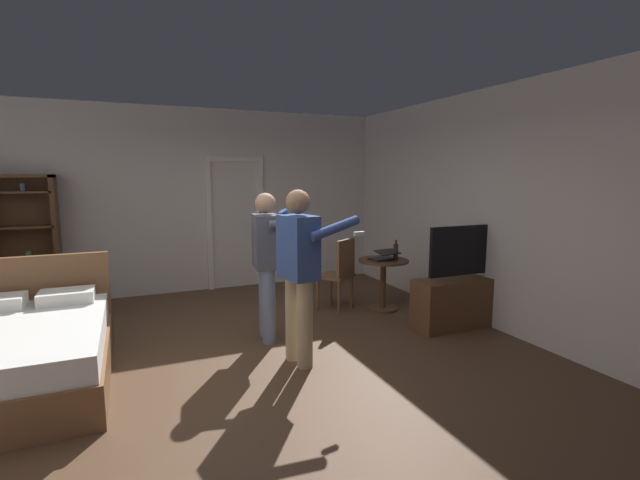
{
  "coord_description": "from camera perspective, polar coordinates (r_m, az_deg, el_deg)",
  "views": [
    {
      "loc": [
        -1.01,
        -4.11,
        1.84
      ],
      "look_at": [
        0.92,
        0.37,
        1.12
      ],
      "focal_mm": 24.99,
      "sensor_mm": 36.0,
      "label": 1
    }
  ],
  "objects": [
    {
      "name": "ground_plane",
      "position": [
        4.61,
        -9.03,
        -15.26
      ],
      "size": [
        6.76,
        6.76,
        0.0
      ],
      "primitive_type": "plane",
      "color": "brown"
    },
    {
      "name": "wall_back",
      "position": [
        7.33,
        -15.42,
        4.86
      ],
      "size": [
        6.19,
        0.12,
        2.86
      ],
      "primitive_type": "cube",
      "color": "silver",
      "rests_on": "ground_plane"
    },
    {
      "name": "wall_right",
      "position": [
        5.78,
        21.22,
        3.74
      ],
      "size": [
        0.12,
        6.39,
        2.86
      ],
      "primitive_type": "cube",
      "color": "silver",
      "rests_on": "ground_plane"
    },
    {
      "name": "doorway_frame",
      "position": [
        7.36,
        -10.79,
        3.39
      ],
      "size": [
        0.93,
        0.08,
        2.13
      ],
      "color": "white",
      "rests_on": "ground_plane"
    },
    {
      "name": "bed",
      "position": [
        4.76,
        -33.87,
        -11.96
      ],
      "size": [
        1.38,
        1.95,
        1.02
      ],
      "color": "brown",
      "rests_on": "ground_plane"
    },
    {
      "name": "bookshelf",
      "position": [
        7.19,
        -33.6,
        0.15
      ],
      "size": [
        0.82,
        0.32,
        1.85
      ],
      "color": "brown",
      "rests_on": "ground_plane"
    },
    {
      "name": "tv_flatscreen",
      "position": [
        5.75,
        17.77,
        -6.93
      ],
      "size": [
        1.26,
        0.4,
        1.24
      ],
      "color": "brown",
      "rests_on": "ground_plane"
    },
    {
      "name": "side_table",
      "position": [
        6.15,
        8.09,
        -4.55
      ],
      "size": [
        0.68,
        0.68,
        0.7
      ],
      "color": "brown",
      "rests_on": "ground_plane"
    },
    {
      "name": "laptop",
      "position": [
        6.05,
        8.16,
        -2.09
      ],
      "size": [
        0.36,
        0.37,
        0.15
      ],
      "color": "black",
      "rests_on": "side_table"
    },
    {
      "name": "bottle_on_table",
      "position": [
        6.1,
        9.67,
        -1.45
      ],
      "size": [
        0.06,
        0.06,
        0.27
      ],
      "color": "#3B2725",
      "rests_on": "side_table"
    },
    {
      "name": "wooden_chair",
      "position": [
        6.05,
        2.52,
        -4.02
      ],
      "size": [
        0.58,
        0.58,
        0.99
      ],
      "color": "brown",
      "rests_on": "ground_plane"
    },
    {
      "name": "person_blue_shirt",
      "position": [
        4.27,
        -2.64,
        -3.23
      ],
      "size": [
        0.8,
        0.58,
        1.71
      ],
      "color": "tan",
      "rests_on": "ground_plane"
    },
    {
      "name": "person_striped_shirt",
      "position": [
        4.94,
        -6.77,
        -2.11
      ],
      "size": [
        0.66,
        0.62,
        1.65
      ],
      "color": "slate",
      "rests_on": "ground_plane"
    },
    {
      "name": "suitcase_dark",
      "position": [
        6.57,
        -28.74,
        -6.98
      ],
      "size": [
        0.65,
        0.43,
        0.44
      ],
      "primitive_type": "cube",
      "rotation": [
        0.0,
        0.0,
        0.25
      ],
      "color": "#1E2D38",
      "rests_on": "ground_plane"
    }
  ]
}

